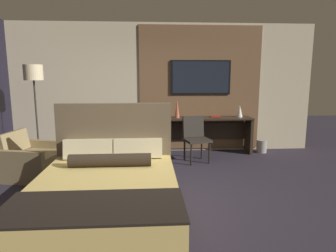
{
  "coord_description": "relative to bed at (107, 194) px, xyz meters",
  "views": [
    {
      "loc": [
        -0.06,
        -4.02,
        1.71
      ],
      "look_at": [
        0.26,
        0.83,
        0.87
      ],
      "focal_mm": 32.0,
      "sensor_mm": 36.0,
      "label": 1
    }
  ],
  "objects": [
    {
      "name": "ground_plane",
      "position": [
        0.56,
        0.63,
        -0.32
      ],
      "size": [
        16.0,
        16.0,
        0.0
      ],
      "primitive_type": "plane",
      "color": "#28232D"
    },
    {
      "name": "wall_back_tv_panel",
      "position": [
        0.73,
        3.23,
        1.08
      ],
      "size": [
        7.2,
        0.09,
        2.8
      ],
      "color": "#BCAD8E",
      "rests_on": "ground_plane"
    },
    {
      "name": "bed",
      "position": [
        0.0,
        0.0,
        0.0
      ],
      "size": [
        1.67,
        2.2,
        1.3
      ],
      "color": "#33281E",
      "rests_on": "ground_plane"
    },
    {
      "name": "desk",
      "position": [
        1.65,
        2.97,
        0.23
      ],
      "size": [
        2.17,
        0.47,
        0.79
      ],
      "color": "#2D2319",
      "rests_on": "ground_plane"
    },
    {
      "name": "tv",
      "position": [
        1.65,
        3.15,
        1.33
      ],
      "size": [
        1.31,
        0.04,
        0.74
      ],
      "color": "black"
    },
    {
      "name": "desk_chair",
      "position": [
        1.43,
        2.36,
        0.21
      ],
      "size": [
        0.57,
        0.56,
        0.89
      ],
      "rotation": [
        0.0,
        0.0,
        0.25
      ],
      "color": "#28231E",
      "rests_on": "ground_plane"
    },
    {
      "name": "armchair_by_window",
      "position": [
        -1.48,
        1.63,
        -0.06
      ],
      "size": [
        1.01,
        1.03,
        0.77
      ],
      "rotation": [
        0.0,
        0.0,
        1.37
      ],
      "color": "olive",
      "rests_on": "ground_plane"
    },
    {
      "name": "floor_lamp",
      "position": [
        -1.57,
        2.27,
        1.27
      ],
      "size": [
        0.34,
        0.34,
        1.88
      ],
      "color": "#282623",
      "rests_on": "ground_plane"
    },
    {
      "name": "vase_tall",
      "position": [
        1.12,
        2.95,
        0.66
      ],
      "size": [
        0.11,
        0.11,
        0.37
      ],
      "color": "#B2563D",
      "rests_on": "desk"
    },
    {
      "name": "vase_short",
      "position": [
        2.49,
        2.96,
        0.6
      ],
      "size": [
        0.13,
        0.13,
        0.26
      ],
      "color": "silver",
      "rests_on": "desk"
    },
    {
      "name": "book",
      "position": [
        1.97,
        2.95,
        0.49
      ],
      "size": [
        0.24,
        0.19,
        0.03
      ],
      "color": "maroon",
      "rests_on": "desk"
    },
    {
      "name": "waste_bin",
      "position": [
        3.0,
        2.91,
        -0.18
      ],
      "size": [
        0.22,
        0.22,
        0.28
      ],
      "color": "gray",
      "rests_on": "ground_plane"
    }
  ]
}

